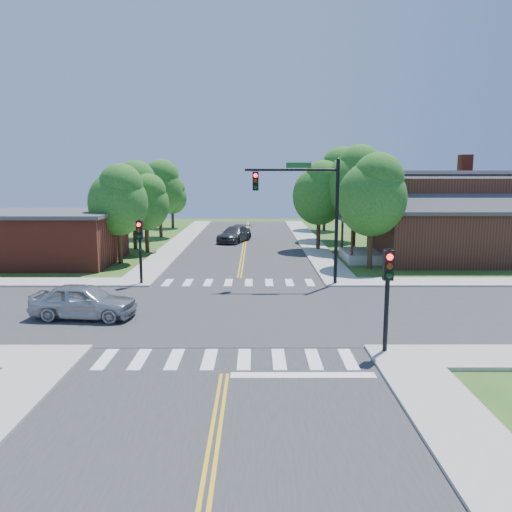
{
  "coord_description": "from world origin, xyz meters",
  "views": [
    {
      "loc": [
        0.99,
        -22.59,
        6.32
      ],
      "look_at": [
        1.02,
        2.7,
        2.2
      ],
      "focal_mm": 35.0,
      "sensor_mm": 36.0,
      "label": 1
    }
  ],
  "objects_px": {
    "signal_pole_nw": "(140,240)",
    "car_dgrey": "(235,235)",
    "car_silver": "(84,302)",
    "house_ne": "(446,216)",
    "signal_mast_ne": "(307,201)",
    "signal_pole_se": "(388,281)"
  },
  "relations": [
    {
      "from": "signal_mast_ne",
      "to": "car_silver",
      "type": "xyz_separation_m",
      "value": [
        -10.52,
        -6.76,
        -4.07
      ]
    },
    {
      "from": "house_ne",
      "to": "car_dgrey",
      "type": "height_order",
      "value": "house_ne"
    },
    {
      "from": "signal_pole_nw",
      "to": "house_ne",
      "type": "xyz_separation_m",
      "value": [
        20.71,
        8.66,
        0.67
      ]
    },
    {
      "from": "car_dgrey",
      "to": "house_ne",
      "type": "bearing_deg",
      "value": -12.85
    },
    {
      "from": "car_silver",
      "to": "car_dgrey",
      "type": "xyz_separation_m",
      "value": [
        5.62,
        25.43,
        -0.05
      ]
    },
    {
      "from": "car_silver",
      "to": "car_dgrey",
      "type": "relative_size",
      "value": 0.87
    },
    {
      "from": "signal_pole_nw",
      "to": "car_silver",
      "type": "xyz_separation_m",
      "value": [
        -1.0,
        -6.75,
        -1.88
      ]
    },
    {
      "from": "signal_pole_nw",
      "to": "car_dgrey",
      "type": "distance_m",
      "value": 19.34
    },
    {
      "from": "car_dgrey",
      "to": "car_silver",
      "type": "bearing_deg",
      "value": -83.39
    },
    {
      "from": "signal_pole_se",
      "to": "signal_mast_ne",
      "type": "bearing_deg",
      "value": 98.56
    },
    {
      "from": "signal_pole_se",
      "to": "signal_pole_nw",
      "type": "height_order",
      "value": "same"
    },
    {
      "from": "signal_mast_ne",
      "to": "signal_pole_se",
      "type": "bearing_deg",
      "value": -81.44
    },
    {
      "from": "signal_pole_se",
      "to": "house_ne",
      "type": "height_order",
      "value": "house_ne"
    },
    {
      "from": "signal_pole_nw",
      "to": "car_silver",
      "type": "relative_size",
      "value": 0.8
    },
    {
      "from": "signal_mast_ne",
      "to": "car_silver",
      "type": "height_order",
      "value": "signal_mast_ne"
    },
    {
      "from": "signal_pole_se",
      "to": "car_silver",
      "type": "xyz_separation_m",
      "value": [
        -12.2,
        4.45,
        -1.88
      ]
    },
    {
      "from": "signal_pole_se",
      "to": "signal_pole_nw",
      "type": "relative_size",
      "value": 1.0
    },
    {
      "from": "signal_pole_se",
      "to": "house_ne",
      "type": "xyz_separation_m",
      "value": [
        9.51,
        19.86,
        0.67
      ]
    },
    {
      "from": "house_ne",
      "to": "car_dgrey",
      "type": "relative_size",
      "value": 2.39
    },
    {
      "from": "car_silver",
      "to": "house_ne",
      "type": "bearing_deg",
      "value": -48.89
    },
    {
      "from": "house_ne",
      "to": "car_dgrey",
      "type": "xyz_separation_m",
      "value": [
        -16.09,
        10.02,
        -2.59
      ]
    },
    {
      "from": "signal_pole_se",
      "to": "car_silver",
      "type": "bearing_deg",
      "value": 159.96
    }
  ]
}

